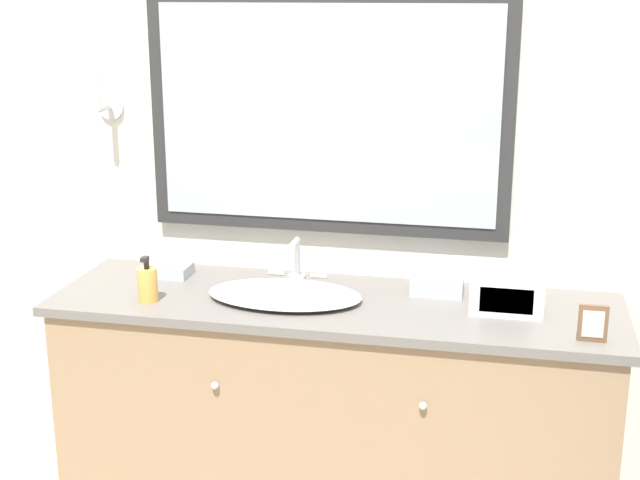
{
  "coord_description": "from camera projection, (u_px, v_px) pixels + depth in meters",
  "views": [
    {
      "loc": [
        0.54,
        -2.35,
        1.83
      ],
      "look_at": [
        -0.05,
        0.31,
        1.05
      ],
      "focal_mm": 50.0,
      "sensor_mm": 36.0,
      "label": 1
    }
  ],
  "objects": [
    {
      "name": "soap_bottle",
      "position": [
        148.0,
        284.0,
        2.86
      ],
      "size": [
        0.06,
        0.06,
        0.15
      ],
      "color": "gold",
      "rests_on": "vanity_counter"
    },
    {
      "name": "vanity_counter",
      "position": [
        334.0,
        419.0,
        3.0
      ],
      "size": [
        1.84,
        0.55,
        0.85
      ],
      "color": "#937556",
      "rests_on": "ground_plane"
    },
    {
      "name": "hand_towel_near_sink",
      "position": [
        437.0,
        286.0,
        2.93
      ],
      "size": [
        0.17,
        0.11,
        0.05
      ],
      "color": "#A8B7C6",
      "rests_on": "vanity_counter"
    },
    {
      "name": "wall_back",
      "position": [
        352.0,
        153.0,
        3.05
      ],
      "size": [
        8.0,
        0.18,
        2.55
      ],
      "color": "silver",
      "rests_on": "ground_plane"
    },
    {
      "name": "hand_towel_far_corner",
      "position": [
        168.0,
        270.0,
        3.12
      ],
      "size": [
        0.15,
        0.11,
        0.04
      ],
      "color": "#A8B7C6",
      "rests_on": "vanity_counter"
    },
    {
      "name": "picture_frame",
      "position": [
        593.0,
        323.0,
        2.53
      ],
      "size": [
        0.08,
        0.01,
        0.11
      ],
      "color": "brown",
      "rests_on": "vanity_counter"
    },
    {
      "name": "appliance_box",
      "position": [
        507.0,
        295.0,
        2.76
      ],
      "size": [
        0.22,
        0.12,
        0.12
      ],
      "color": "white",
      "rests_on": "vanity_counter"
    },
    {
      "name": "sink_basin",
      "position": [
        285.0,
        293.0,
        2.89
      ],
      "size": [
        0.51,
        0.36,
        0.16
      ],
      "color": "white",
      "rests_on": "vanity_counter"
    }
  ]
}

